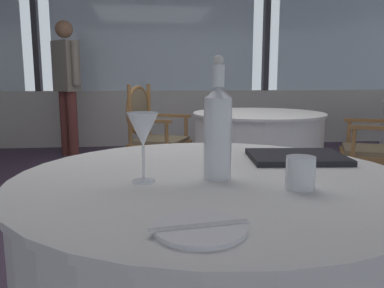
% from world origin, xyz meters
% --- Properties ---
extents(ground_plane, '(14.30, 14.30, 0.00)m').
position_xyz_m(ground_plane, '(0.00, 0.00, 0.00)').
color(ground_plane, '#47384C').
extents(window_wall_far, '(11.00, 0.14, 2.77)m').
position_xyz_m(window_wall_far, '(0.00, 3.43, 1.10)').
color(window_wall_far, beige).
rests_on(window_wall_far, ground_plane).
extents(side_plate, '(0.18, 0.18, 0.01)m').
position_xyz_m(side_plate, '(-0.05, -1.98, 0.77)').
color(side_plate, white).
rests_on(side_plate, foreground_table).
extents(butter_knife, '(0.19, 0.05, 0.00)m').
position_xyz_m(butter_knife, '(-0.05, -1.98, 0.77)').
color(butter_knife, silver).
rests_on(butter_knife, foreground_table).
extents(water_bottle, '(0.08, 0.08, 0.35)m').
position_xyz_m(water_bottle, '(0.06, -1.60, 0.90)').
color(water_bottle, white).
rests_on(water_bottle, foreground_table).
extents(wine_glass, '(0.09, 0.09, 0.19)m').
position_xyz_m(wine_glass, '(-0.15, -1.61, 0.90)').
color(wine_glass, white).
rests_on(wine_glass, foreground_table).
extents(water_tumbler, '(0.08, 0.08, 0.09)m').
position_xyz_m(water_tumbler, '(0.25, -1.73, 0.80)').
color(water_tumbler, white).
rests_on(water_tumbler, foreground_table).
extents(menu_book, '(0.34, 0.27, 0.02)m').
position_xyz_m(menu_book, '(0.38, -1.38, 0.77)').
color(menu_book, black).
rests_on(menu_book, foreground_table).
extents(background_table_2, '(1.09, 1.09, 0.76)m').
position_xyz_m(background_table_2, '(0.78, 0.47, 0.38)').
color(background_table_2, white).
rests_on(background_table_2, ground_plane).
extents(dining_chair_2_0, '(0.61, 0.64, 0.99)m').
position_xyz_m(dining_chair_2_0, '(-0.11, 0.88, 0.58)').
color(dining_chair_2_0, olive).
rests_on(dining_chair_2_0, ground_plane).
extents(diner_person_1, '(0.39, 0.41, 1.78)m').
position_xyz_m(diner_person_1, '(-1.18, 2.69, 1.02)').
color(diner_person_1, brown).
rests_on(diner_person_1, ground_plane).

